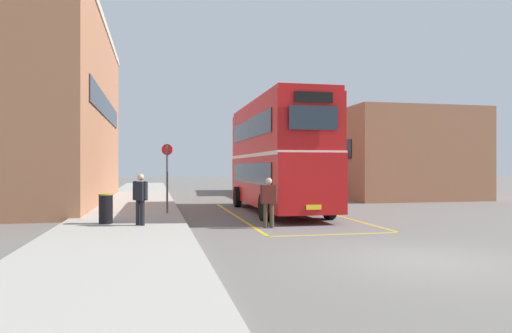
# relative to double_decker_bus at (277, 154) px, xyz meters

# --- Properties ---
(ground_plane) EXTENTS (135.60, 135.60, 0.00)m
(ground_plane) POSITION_rel_double_decker_bus_xyz_m (0.33, 3.76, -2.51)
(ground_plane) COLOR #66605B
(sidewalk_left) EXTENTS (4.00, 57.60, 0.14)m
(sidewalk_left) POSITION_rel_double_decker_bus_xyz_m (-6.17, 6.16, -2.44)
(sidewalk_left) COLOR #A39E93
(sidewalk_left) RESTS_ON ground
(brick_building_left) EXTENTS (6.64, 18.37, 9.76)m
(brick_building_left) POSITION_rel_double_decker_bus_xyz_m (-11.03, 7.16, 2.37)
(brick_building_left) COLOR #9E6647
(brick_building_left) RESTS_ON ground
(depot_building_right) EXTENTS (8.19, 14.03, 5.46)m
(depot_building_right) POSITION_rel_double_decker_bus_xyz_m (9.89, 10.64, 0.22)
(depot_building_right) COLOR #9E6647
(depot_building_right) RESTS_ON ground
(double_decker_bus) EXTENTS (2.85, 9.70, 4.75)m
(double_decker_bus) POSITION_rel_double_decker_bus_xyz_m (0.00, 0.00, 0.00)
(double_decker_bus) COLOR black
(double_decker_bus) RESTS_ON ground
(single_deck_bus) EXTENTS (3.22, 8.35, 3.02)m
(single_deck_bus) POSITION_rel_double_decker_bus_xyz_m (2.61, 15.18, -0.87)
(single_deck_bus) COLOR black
(single_deck_bus) RESTS_ON ground
(pedestrian_boarding) EXTENTS (0.55, 0.26, 1.62)m
(pedestrian_boarding) POSITION_rel_double_decker_bus_xyz_m (-1.61, -4.94, -1.59)
(pedestrian_boarding) COLOR #473828
(pedestrian_boarding) RESTS_ON ground
(pedestrian_waiting_near) EXTENTS (0.47, 0.49, 1.61)m
(pedestrian_waiting_near) POSITION_rel_double_decker_bus_xyz_m (-5.63, -4.48, -1.45)
(pedestrian_waiting_near) COLOR black
(pedestrian_waiting_near) RESTS_ON sidewalk_left
(litter_bin) EXTENTS (0.47, 0.47, 0.96)m
(litter_bin) POSITION_rel_double_decker_bus_xyz_m (-6.73, -3.78, -1.89)
(litter_bin) COLOR black
(litter_bin) RESTS_ON sidewalk_left
(bus_stop_sign) EXTENTS (0.43, 0.16, 2.73)m
(bus_stop_sign) POSITION_rel_double_decker_bus_xyz_m (-4.71, -0.68, -0.73)
(bus_stop_sign) COLOR #4C4C51
(bus_stop_sign) RESTS_ON sidewalk_left
(bay_marking_yellow) EXTENTS (4.25, 11.70, 0.01)m
(bay_marking_yellow) POSITION_rel_double_decker_bus_xyz_m (-0.01, -1.84, -2.51)
(bay_marking_yellow) COLOR gold
(bay_marking_yellow) RESTS_ON ground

